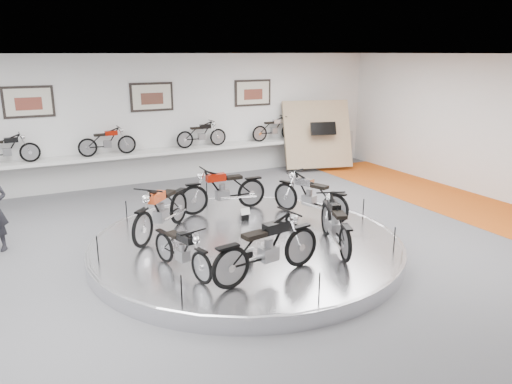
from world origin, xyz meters
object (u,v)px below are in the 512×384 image
bike_c (161,209)px  bike_e (268,247)px  bike_f (335,223)px  bike_a (310,195)px  bike_d (182,249)px  shelf (157,152)px  display_platform (247,246)px  bike_b (223,189)px

bike_c → bike_e: bike_c is taller
bike_c → bike_f: size_ratio=1.09×
bike_a → bike_d: (-3.67, -1.59, -0.09)m
bike_d → shelf: bearing=152.4°
shelf → bike_c: bearing=-105.4°
bike_a → bike_e: (-2.43, -2.43, 0.03)m
shelf → bike_d: size_ratio=7.43×
display_platform → bike_d: size_ratio=4.32×
bike_a → bike_c: 3.46m
bike_b → bike_d: 3.55m
bike_c → bike_d: bearing=39.2°
shelf → bike_e: 8.19m
bike_a → bike_d: size_ratio=1.21×
bike_c → bike_d: bike_c is taller
shelf → bike_d: bearing=-103.1°
display_platform → bike_f: 1.93m
shelf → bike_f: bearing=-79.8°
bike_f → display_platform: bearing=69.2°
bike_b → bike_d: bike_b is taller
display_platform → bike_c: bearing=144.0°
bike_b → bike_f: size_ratio=1.07×
bike_b → bike_a: bearing=143.4°
bike_c → bike_f: bike_c is taller
bike_e → bike_b: bearing=68.5°
bike_a → bike_c: (-3.43, 0.42, 0.03)m
bike_b → bike_f: bike_b is taller
display_platform → bike_f: bearing=-41.2°
shelf → bike_e: bearing=-93.2°
bike_c → bike_e: (1.00, -2.84, -0.00)m
bike_e → shelf: bearing=77.2°
shelf → bike_d: (-1.71, -7.34, -0.26)m
display_platform → shelf: (0.00, 6.40, 0.85)m
display_platform → bike_b: size_ratio=3.40×
bike_c → bike_e: bearing=65.5°
bike_d → bike_a: bearing=98.9°
bike_d → bike_e: bike_e is taller
shelf → bike_b: bearing=-85.8°
bike_e → bike_d: bearing=136.6°
display_platform → bike_e: bike_e is taller
bike_c → bike_a: bearing=129.1°
bike_a → bike_f: size_ratio=1.02×
shelf → bike_b: bike_b is taller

